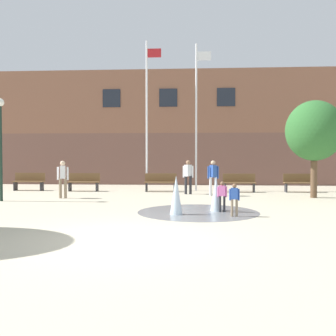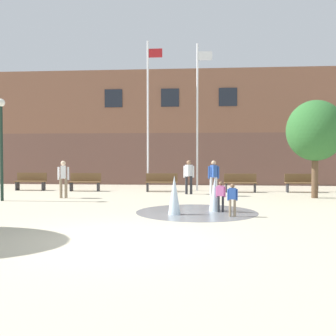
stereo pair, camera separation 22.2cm
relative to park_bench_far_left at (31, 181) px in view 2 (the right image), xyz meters
name	(u,v)px [view 2 (the right image)]	position (x,y,z in m)	size (l,w,h in m)	color
ground_plane	(115,240)	(6.95, -11.45, -0.48)	(100.00, 100.00, 0.00)	#BCB299
library_building	(173,130)	(6.95, 7.24, 3.07)	(36.00, 6.05, 7.09)	brown
splash_fountain	(195,199)	(8.61, -7.33, -0.05)	(3.90, 3.90, 1.20)	gray
park_bench_far_left	(31,181)	(0.00, 0.00, 0.00)	(1.60, 0.44, 0.91)	#28282D
park_bench_left_of_flagpoles	(85,182)	(2.94, -0.20, 0.00)	(1.60, 0.44, 0.91)	#28282D
park_bench_center	(161,182)	(6.86, -0.19, 0.00)	(1.60, 0.44, 0.91)	#28282D
park_bench_under_right_flagpole	(240,182)	(10.77, -0.19, 0.00)	(1.60, 0.44, 0.91)	#28282D
park_bench_near_trashcan	(302,183)	(13.77, -0.03, 0.00)	(1.60, 0.44, 0.91)	#28282D
adult_near_bench	(214,175)	(9.39, -2.12, 0.45)	(0.50, 0.39, 1.59)	silver
adult_watching	(63,176)	(2.99, -3.52, 0.45)	(0.50, 0.38, 1.59)	#89755B
child_running	(221,194)	(9.44, -7.16, 0.10)	(0.31, 0.18, 0.99)	#28282D
adult_in_red	(189,174)	(8.26, -1.39, 0.45)	(0.50, 0.39, 1.59)	#28282D
child_with_pink_shirt	(232,197)	(9.74, -8.06, 0.10)	(0.31, 0.17, 0.99)	#89755B
flagpole_left	(148,111)	(6.12, 0.40, 3.61)	(0.80, 0.10, 7.69)	silver
flagpole_right	(198,113)	(8.67, 0.40, 3.51)	(0.80, 0.10, 7.50)	silver
lamp_post_left_lane	(1,135)	(0.89, -4.70, 2.17)	(0.32, 0.32, 4.07)	#192D23
street_tree_near_building	(315,131)	(13.67, -2.60, 2.38)	(2.42, 2.42, 4.16)	brown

